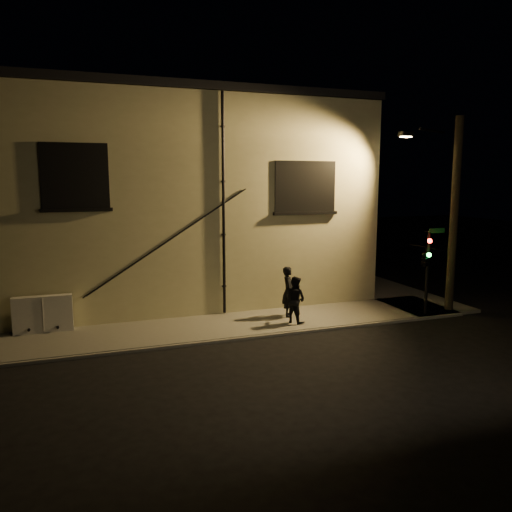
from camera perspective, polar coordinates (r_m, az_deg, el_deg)
name	(u,v)px	position (r m, az deg, el deg)	size (l,w,h in m)	color
ground	(298,333)	(17.53, 4.81, -8.80)	(90.00, 90.00, 0.00)	black
sidewalk	(282,300)	(21.86, 2.98, -5.06)	(21.00, 16.00, 0.12)	#64635A
building	(165,198)	(24.53, -10.38, 6.58)	(16.20, 12.23, 8.80)	#C3BF8C
utility_cabinet	(43,314)	(18.51, -23.17, -6.13)	(1.91, 0.32, 1.26)	silver
pedestrian_a	(288,292)	(18.95, 3.71, -4.07)	(0.70, 0.46, 1.91)	black
pedestrian_b	(295,299)	(18.18, 4.48, -4.97)	(0.83, 0.64, 1.70)	black
traffic_signal	(426,258)	(19.91, 18.81, -0.18)	(1.16, 1.93, 3.31)	black
streetlamp_pole	(452,211)	(20.97, 21.46, 4.76)	(2.05, 1.40, 7.66)	black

